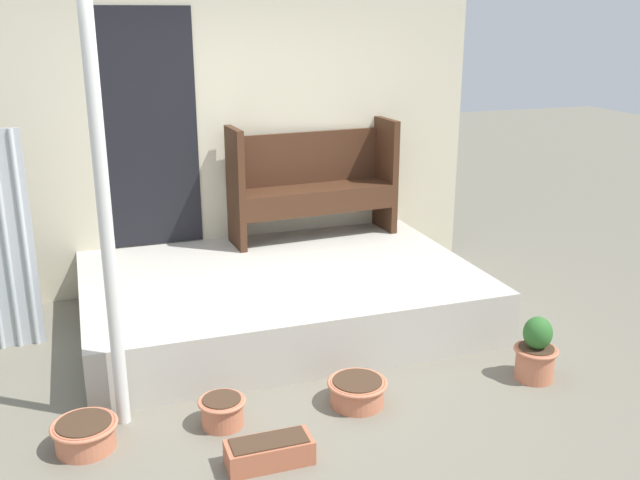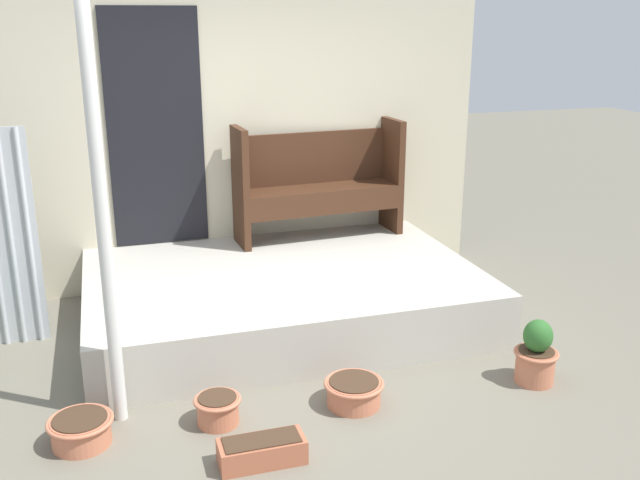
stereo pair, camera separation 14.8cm
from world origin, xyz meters
The scene contains 10 objects.
ground_plane centered at (0.00, 0.00, 0.00)m, with size 24.00×24.00×0.00m, color #706B5B.
porch_slab centered at (0.17, 1.03, 0.21)m, with size 3.04×2.06×0.43m.
house_wall centered at (0.13, 2.09, 1.31)m, with size 4.24×0.08×2.60m.
support_post centered at (-1.15, -0.10, 1.23)m, with size 0.08×0.08×2.46m.
bench centered at (0.71, 1.85, 0.96)m, with size 1.53×0.49×1.04m.
flower_pot_left centered at (-1.38, -0.32, 0.09)m, with size 0.38×0.38×0.17m.
flower_pot_middle centered at (-0.59, -0.33, 0.10)m, with size 0.29×0.29×0.18m.
flower_pot_right centered at (0.27, -0.37, 0.09)m, with size 0.38×0.38×0.17m.
flower_pot_far_right centered at (1.53, -0.45, 0.20)m, with size 0.30×0.30×0.45m.
planter_box_rect centered at (-0.42, -0.80, 0.07)m, with size 0.48×0.20×0.15m.
Camera 2 is at (-1.12, -4.12, 2.36)m, focal length 40.00 mm.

